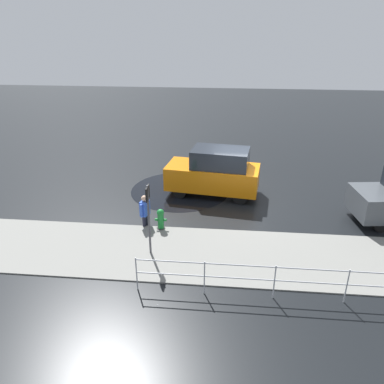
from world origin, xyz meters
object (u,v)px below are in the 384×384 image
(pedestrian, at_px, (145,209))
(sign_post, at_px, (148,210))
(fire_hydrant, at_px, (161,219))
(moving_hatchback, at_px, (215,172))

(pedestrian, bearing_deg, sign_post, 106.87)
(pedestrian, bearing_deg, fire_hydrant, 161.79)
(fire_hydrant, height_order, pedestrian, pedestrian)
(moving_hatchback, distance_m, sign_post, 5.22)
(moving_hatchback, xyz_separation_m, sign_post, (1.85, 4.85, 0.55))
(moving_hatchback, bearing_deg, pedestrian, 51.94)
(sign_post, bearing_deg, fire_hydrant, -92.29)
(pedestrian, relative_size, sign_post, 0.51)
(fire_hydrant, distance_m, sign_post, 1.98)
(moving_hatchback, height_order, fire_hydrant, moving_hatchback)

